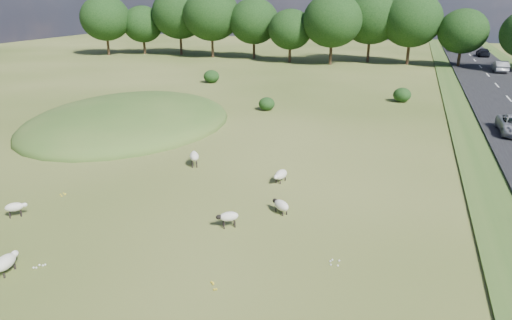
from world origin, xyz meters
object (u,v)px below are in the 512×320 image
at_px(sheep_2, 228,217).
at_px(car_5, 483,52).
at_px(sheep_5, 15,207).
at_px(car_2, 500,66).
at_px(sheep_3, 6,262).
at_px(sheep_4, 194,156).
at_px(sheep_1, 281,175).
at_px(sheep_0, 281,205).
at_px(car_1, 457,47).

bearing_deg(sheep_2, car_5, -137.85).
distance_m(sheep_5, car_2, 63.45).
bearing_deg(sheep_3, car_2, -31.75).
height_order(sheep_4, car_2, car_2).
xyz_separation_m(sheep_1, sheep_5, (-10.99, -8.32, 0.05)).
distance_m(sheep_2, sheep_4, 8.56).
relative_size(sheep_0, car_2, 0.25).
bearing_deg(sheep_0, car_1, -61.56).
bearing_deg(car_2, sheep_4, 62.89).
distance_m(sheep_4, car_1, 76.25).
distance_m(sheep_0, sheep_1, 3.99).
xyz_separation_m(sheep_0, sheep_5, (-12.09, -4.49, 0.08)).
xyz_separation_m(sheep_4, car_5, (24.13, 65.86, 0.29)).
distance_m(sheep_3, sheep_5, 5.18).
xyz_separation_m(sheep_1, car_2, (18.24, 47.98, 0.56)).
distance_m(sheep_0, sheep_3, 12.05).
height_order(sheep_2, sheep_3, sheep_2).
bearing_deg(sheep_4, sheep_0, -151.85).
relative_size(sheep_0, car_1, 0.22).
distance_m(sheep_2, car_5, 75.20).
relative_size(sheep_4, sheep_5, 1.37).
bearing_deg(sheep_0, sheep_2, 87.22).
bearing_deg(sheep_3, sheep_0, -54.50).
relative_size(sheep_1, sheep_3, 1.00).
distance_m(car_1, car_5, 8.53).
distance_m(sheep_1, sheep_5, 13.79).
height_order(sheep_0, sheep_1, sheep_1).
bearing_deg(car_5, car_1, -63.54).
distance_m(sheep_0, car_5, 72.61).
distance_m(sheep_0, sheep_4, 8.41).
height_order(sheep_2, car_1, car_1).
xyz_separation_m(sheep_3, car_2, (25.81, 60.19, 0.55)).
bearing_deg(car_2, sheep_0, 71.69).
bearing_deg(sheep_5, sheep_0, -22.23).
bearing_deg(car_2, sheep_2, 70.57).
bearing_deg(car_1, sheep_3, -104.26).
height_order(sheep_2, sheep_5, sheep_2).
relative_size(sheep_0, sheep_3, 0.87).
distance_m(sheep_4, car_2, 52.94).
xyz_separation_m(sheep_2, sheep_4, (-5.08, 6.89, 0.10)).
bearing_deg(sheep_0, sheep_4, 4.21).
bearing_deg(sheep_4, car_5, -48.04).
distance_m(sheep_2, car_1, 81.82).
relative_size(sheep_0, sheep_5, 1.20).
height_order(sheep_5, car_5, car_5).
xyz_separation_m(sheep_1, car_5, (18.24, 66.72, 0.47)).
bearing_deg(car_5, sheep_2, 75.32).
height_order(sheep_3, sheep_5, sheep_3).
relative_size(sheep_3, car_5, 0.28).
relative_size(sheep_0, sheep_4, 0.88).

